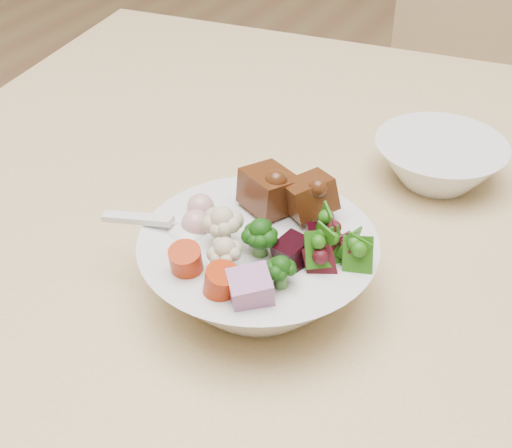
# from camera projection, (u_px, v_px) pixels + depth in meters

# --- Properties ---
(chair_far) EXTENTS (0.49, 0.49, 0.91)m
(chair_far) POSITION_uv_depth(u_px,v_px,m) (490.00, 122.00, 1.33)
(chair_far) COLOR tan
(chair_far) RESTS_ON ground
(food_bowl) EXTENTS (0.20, 0.20, 0.11)m
(food_bowl) POSITION_uv_depth(u_px,v_px,m) (260.00, 264.00, 0.59)
(food_bowl) COLOR silver
(food_bowl) RESTS_ON dining_table
(soup_spoon) EXTENTS (0.09, 0.03, 0.02)m
(soup_spoon) POSITION_uv_depth(u_px,v_px,m) (173.00, 230.00, 0.58)
(soup_spoon) COLOR silver
(soup_spoon) RESTS_ON food_bowl
(side_bowl) EXTENTS (0.14, 0.14, 0.05)m
(side_bowl) POSITION_uv_depth(u_px,v_px,m) (439.00, 162.00, 0.74)
(side_bowl) COLOR silver
(side_bowl) RESTS_ON dining_table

